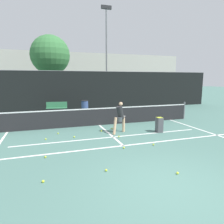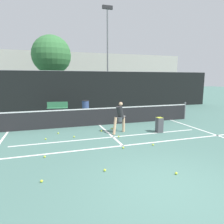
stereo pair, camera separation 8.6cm
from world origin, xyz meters
The scene contains 27 objects.
ground_plane centered at (0.00, 0.00, 0.00)m, with size 100.00×100.00×0.00m, color #4C756B.
court_baseline_near centered at (0.00, 3.02, 0.00)m, with size 11.00×0.10×0.01m, color white.
court_service_line centered at (0.00, 4.22, 0.00)m, with size 8.25×0.10×0.01m, color white.
court_center_mark centered at (0.00, 4.80, 0.00)m, with size 0.10×3.56×0.01m, color white.
court_sideline_right centered at (4.51, 4.80, 0.00)m, with size 0.10×4.56×0.01m, color white.
net centered at (0.00, 6.58, 0.51)m, with size 11.09×0.09×1.07m.
fence_back centered at (0.00, 12.26, 1.55)m, with size 24.00×0.06×3.11m.
player_practicing centered at (0.52, 4.79, 0.79)m, with size 0.98×0.93×1.45m.
tennis_ball_scattered_0 centered at (-1.23, 1.20, 0.03)m, with size 0.07×0.07×0.07m, color #D1E033.
tennis_ball_scattered_1 centered at (0.22, 4.11, 0.03)m, with size 0.07×0.07×0.07m, color #D1E033.
tennis_ball_scattered_2 centered at (1.10, 2.69, 0.03)m, with size 0.07×0.07×0.07m, color #D1E033.
tennis_ball_scattered_3 centered at (0.38, 5.55, 0.03)m, with size 0.07×0.07×0.07m, color #D1E033.
tennis_ball_scattered_4 centered at (-1.62, 4.66, 0.03)m, with size 0.07×0.07×0.07m, color #D1E033.
tennis_ball_scattered_5 centered at (-0.10, 2.73, 0.03)m, with size 0.07×0.07×0.07m, color #D1E033.
tennis_ball_scattered_6 centered at (-2.24, 5.47, 0.03)m, with size 0.07×0.07×0.07m, color #D1E033.
tennis_ball_scattered_7 centered at (-0.26, 5.24, 0.03)m, with size 0.07×0.07×0.07m, color #D1E033.
tennis_ball_scattered_8 centered at (-2.80, 2.71, 0.03)m, with size 0.07×0.07×0.07m, color #D1E033.
tennis_ball_scattered_9 centered at (-2.86, 1.11, 0.03)m, with size 0.07×0.07×0.07m, color #D1E033.
tennis_ball_scattered_10 centered at (-2.78, 4.71, 0.03)m, with size 0.07×0.07×0.07m, color #D1E033.
tennis_ball_scattered_11 centered at (0.52, 0.45, 0.03)m, with size 0.07×0.07×0.07m, color #D1E033.
ball_hopper centered at (2.32, 4.30, 0.37)m, with size 0.28×0.28×0.71m.
courtside_bench centered at (-1.99, 10.94, 0.46)m, with size 1.49×0.56×0.86m.
trash_bin centered at (0.02, 10.83, 0.46)m, with size 0.52×0.52×0.93m.
parked_car centered at (-1.56, 14.44, 0.59)m, with size 1.63×4.36×1.39m.
floodlight_mast centered at (3.78, 17.66, 6.23)m, with size 1.10×0.24×10.04m.
tree_west centered at (-2.06, 17.53, 4.80)m, with size 3.83×3.83×6.73m.
building_far centered at (0.00, 26.22, 3.07)m, with size 36.00×2.40×6.15m, color #B2ADA3.
Camera 1 is at (-2.69, -3.69, 2.50)m, focal length 32.00 mm.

